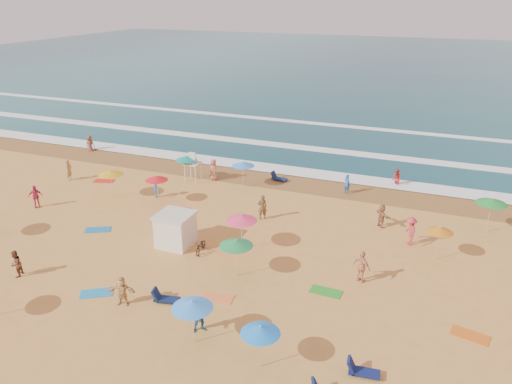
% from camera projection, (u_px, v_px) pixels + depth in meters
% --- Properties ---
extents(ground, '(220.00, 220.00, 0.00)m').
position_uv_depth(ground, '(204.00, 245.00, 31.54)').
color(ground, gold).
rests_on(ground, ground).
extents(ocean, '(220.00, 140.00, 0.18)m').
position_uv_depth(ocean, '(387.00, 66.00, 103.92)').
color(ocean, '#0C4756').
rests_on(ocean, ground).
extents(wet_sand, '(220.00, 220.00, 0.00)m').
position_uv_depth(wet_sand, '(271.00, 179.00, 42.31)').
color(wet_sand, olive).
rests_on(wet_sand, ground).
extents(surf_foam, '(200.00, 18.70, 0.05)m').
position_uv_depth(surf_foam, '(301.00, 150.00, 49.88)').
color(surf_foam, white).
rests_on(surf_foam, ground).
extents(cabana, '(2.00, 2.00, 2.00)m').
position_uv_depth(cabana, '(176.00, 230.00, 31.20)').
color(cabana, white).
rests_on(cabana, ground).
extents(cabana_roof, '(2.20, 2.20, 0.12)m').
position_uv_depth(cabana_roof, '(175.00, 215.00, 30.80)').
color(cabana_roof, silver).
rests_on(cabana_roof, cabana).
extents(bicycle, '(0.73, 1.61, 0.82)m').
position_uv_depth(bicycle, '(201.00, 246.00, 30.53)').
color(bicycle, black).
rests_on(bicycle, ground).
extents(lifeguard_stand, '(1.20, 1.20, 2.10)m').
position_uv_depth(lifeguard_stand, '(193.00, 169.00, 41.66)').
color(lifeguard_stand, white).
rests_on(lifeguard_stand, ground).
extents(beach_umbrellas, '(48.01, 26.86, 0.76)m').
position_uv_depth(beach_umbrellas, '(187.00, 217.00, 30.40)').
color(beach_umbrellas, '#FF3868').
rests_on(beach_umbrellas, ground).
extents(loungers, '(52.18, 24.30, 0.34)m').
position_uv_depth(loungers, '(255.00, 280.00, 27.39)').
color(loungers, '#101A52').
rests_on(loungers, ground).
extents(towels, '(52.81, 23.00, 0.03)m').
position_uv_depth(towels, '(166.00, 260.00, 29.76)').
color(towels, red).
rests_on(towels, ground).
extents(beachgoers, '(53.13, 23.93, 2.13)m').
position_uv_depth(beachgoers, '(237.00, 211.00, 34.30)').
color(beachgoers, blue).
rests_on(beachgoers, ground).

